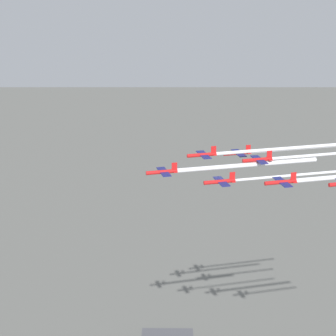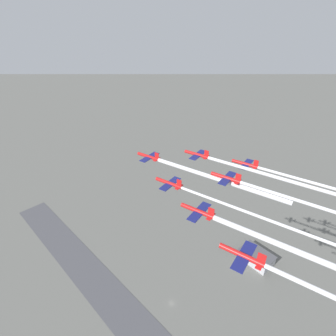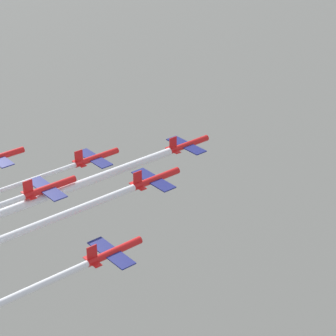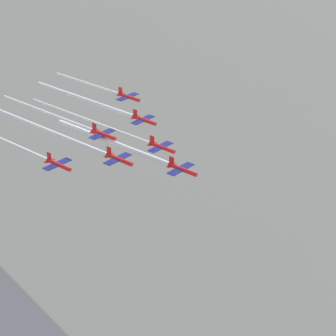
# 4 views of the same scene
# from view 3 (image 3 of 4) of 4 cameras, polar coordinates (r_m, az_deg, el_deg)

# --- Properties ---
(jet_0) EXTENTS (9.46, 9.18, 3.18)m
(jet_0) POSITION_cam_3_polar(r_m,az_deg,el_deg) (123.87, 1.68, 2.04)
(jet_0) COLOR red
(jet_1) EXTENTS (9.46, 9.18, 3.18)m
(jet_1) POSITION_cam_3_polar(r_m,az_deg,el_deg) (122.57, -6.37, 0.90)
(jet_1) COLOR red
(jet_2) EXTENTS (9.46, 9.18, 3.18)m
(jet_2) POSITION_cam_3_polar(r_m,az_deg,el_deg) (108.48, -1.18, -0.97)
(jet_2) COLOR red
(jet_4) EXTENTS (9.46, 9.18, 3.18)m
(jet_4) POSITION_cam_3_polar(r_m,az_deg,el_deg) (107.74, -10.41, -1.71)
(jet_4) COLOR red
(jet_5) EXTENTS (9.46, 9.18, 3.18)m
(jet_5) POSITION_cam_3_polar(r_m,az_deg,el_deg) (96.44, -4.85, -7.29)
(jet_5) COLOR red
(smoke_trail_0) EXTENTS (43.82, 12.94, 1.38)m
(smoke_trail_0) POSITION_cam_3_polar(r_m,az_deg,el_deg) (109.84, -8.89, -1.86)
(smoke_trail_0) COLOR white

